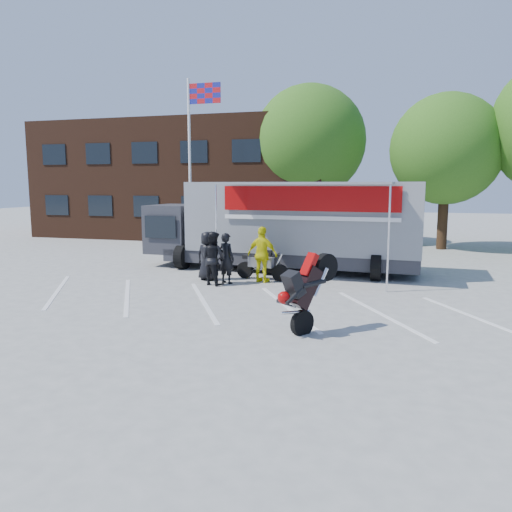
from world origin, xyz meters
The scene contains 13 objects.
ground centered at (0.00, 0.00, 0.00)m, with size 100.00×100.00×0.00m, color #A6A6A1.
parking_bay_lines centered at (0.00, 1.00, 0.01)m, with size 18.00×5.00×0.01m, color white.
office_building centered at (-10.00, 18.00, 3.50)m, with size 18.00×8.00×7.00m, color #432415.
flagpole centered at (-6.24, 10.00, 5.05)m, with size 1.61×0.12×8.00m.
tree_left centered at (-2.00, 16.00, 5.57)m, with size 6.12×6.12×8.64m.
tree_mid centered at (5.00, 15.00, 4.94)m, with size 5.44×5.44×7.68m.
transporter_truck centered at (-1.00, 6.62, 0.00)m, with size 10.44×5.03×3.32m, color gray, non-canonical shape.
parked_motorcycle centered at (-1.47, 4.52, 0.00)m, with size 0.65×1.95×1.02m, color #B0AFB4, non-canonical shape.
stunt_bike_rider centered at (1.40, -0.80, 0.00)m, with size 0.77×1.64×1.93m, color black, non-canonical shape.
spectator_leather_a centered at (-3.25, 3.95, 0.83)m, with size 0.81×0.53×1.66m, color black.
spectator_leather_b centered at (-2.44, 3.60, 0.83)m, with size 0.61×0.40×1.67m, color black.
spectator_leather_c centered at (-2.78, 3.27, 0.87)m, with size 0.84×0.66×1.74m, color black.
spectator_hivis centered at (-1.35, 4.09, 0.93)m, with size 1.09×0.45×1.86m, color yellow.
Camera 1 is at (3.04, -11.64, 3.22)m, focal length 35.00 mm.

